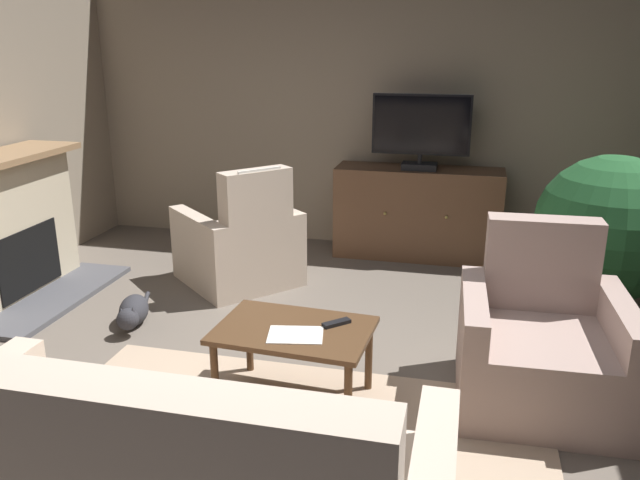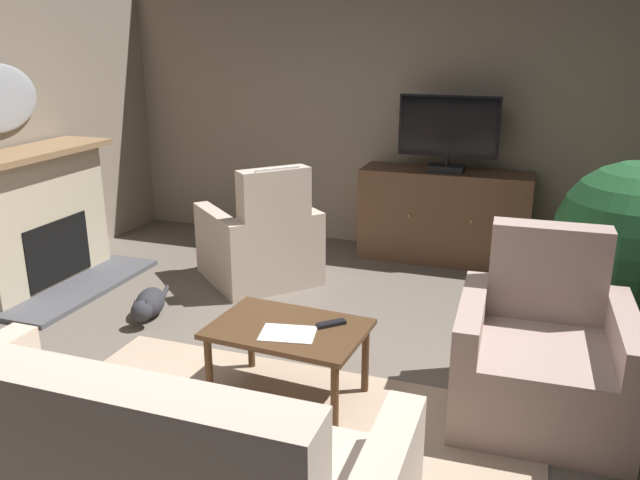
{
  "view_description": "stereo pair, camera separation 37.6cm",
  "coord_description": "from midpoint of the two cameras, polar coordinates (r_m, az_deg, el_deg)",
  "views": [
    {
      "loc": [
        0.78,
        -3.07,
        2.03
      ],
      "look_at": [
        -0.05,
        0.42,
        0.88
      ],
      "focal_mm": 35.83,
      "sensor_mm": 36.0,
      "label": 1
    },
    {
      "loc": [
        1.15,
        -2.96,
        2.03
      ],
      "look_at": [
        -0.05,
        0.42,
        0.88
      ],
      "focal_mm": 35.83,
      "sensor_mm": 36.0,
      "label": 2
    }
  ],
  "objects": [
    {
      "name": "potted_plant_tall_palm_by_window",
      "position": [
        5.81,
        21.41,
        -2.16
      ],
      "size": [
        0.75,
        0.78,
        0.69
      ],
      "color": "#99664C",
      "rests_on": "ground_plane"
    },
    {
      "name": "cat",
      "position": [
        4.94,
        -18.5,
        -6.13
      ],
      "size": [
        0.31,
        0.68,
        0.23
      ],
      "color": "#2D2D33",
      "rests_on": "ground_plane"
    },
    {
      "name": "ground_plane",
      "position": [
        3.77,
        -3.8,
        -15.26
      ],
      "size": [
        6.68,
        6.88,
        0.04
      ],
      "primitive_type": "cube",
      "color": "#665B51"
    },
    {
      "name": "wall_back",
      "position": [
        6.31,
        4.62,
        11.59
      ],
      "size": [
        6.68,
        0.1,
        2.73
      ],
      "primitive_type": "cube",
      "color": "gray",
      "rests_on": "ground_plane"
    },
    {
      "name": "television",
      "position": [
        5.89,
        7.2,
        9.72
      ],
      "size": [
        0.89,
        0.2,
        0.68
      ],
      "color": "black",
      "rests_on": "tv_cabinet"
    },
    {
      "name": "potted_plant_small_fern_corner",
      "position": [
        4.9,
        22.42,
        0.77
      ],
      "size": [
        1.05,
        1.05,
        1.25
      ],
      "color": "slate",
      "rests_on": "ground_plane"
    },
    {
      "name": "armchair_angled_to_table",
      "position": [
        5.49,
        -9.07,
        -0.57
      ],
      "size": [
        1.22,
        1.22,
        1.06
      ],
      "color": "#C6B29E",
      "rests_on": "ground_plane"
    },
    {
      "name": "tv_cabinet",
      "position": [
        6.1,
        6.96,
        2.18
      ],
      "size": [
        1.55,
        0.49,
        0.86
      ],
      "color": "#402A1C",
      "rests_on": "ground_plane"
    },
    {
      "name": "folded_newspaper",
      "position": [
        3.54,
        -5.28,
        -8.51
      ],
      "size": [
        0.34,
        0.27,
        0.01
      ],
      "primitive_type": "cube",
      "rotation": [
        0.0,
        0.0,
        0.19
      ],
      "color": "silver",
      "rests_on": "coffee_table"
    },
    {
      "name": "rug_central",
      "position": [
        3.36,
        -7.41,
        -19.45
      ],
      "size": [
        2.75,
        2.0,
        0.01
      ],
      "primitive_type": "cube",
      "color": "tan",
      "rests_on": "ground_plane"
    },
    {
      "name": "coffee_table",
      "position": [
        3.65,
        -5.33,
        -8.7
      ],
      "size": [
        0.9,
        0.64,
        0.47
      ],
      "color": "#4C331E",
      "rests_on": "ground_plane"
    },
    {
      "name": "armchair_facing_sofa",
      "position": [
        3.84,
        16.47,
        -9.33
      ],
      "size": [
        0.94,
        0.93,
        1.02
      ],
      "color": "#A3897F",
      "rests_on": "ground_plane"
    },
    {
      "name": "tv_remote",
      "position": [
        3.64,
        -1.49,
        -7.49
      ],
      "size": [
        0.16,
        0.15,
        0.02
      ],
      "primitive_type": "cube",
      "rotation": [
        0.0,
        0.0,
        0.77
      ],
      "color": "black",
      "rests_on": "coffee_table"
    },
    {
      "name": "fireplace",
      "position": [
        5.73,
        -27.89,
        0.64
      ],
      "size": [
        0.86,
        1.5,
        1.16
      ],
      "color": "#4C4C51",
      "rests_on": "ground_plane"
    }
  ]
}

